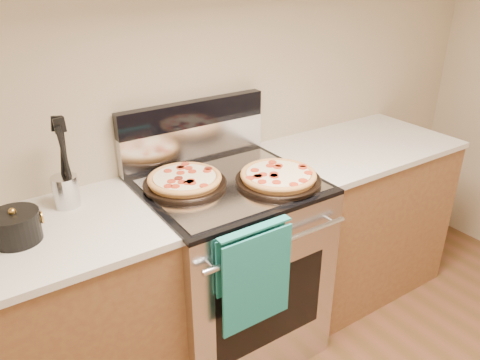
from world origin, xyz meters
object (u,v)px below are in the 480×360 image
pepperoni_pizza_back (185,181)px  saucepan (16,228)px  pepperoni_pizza_front (278,177)px  utensil_crock (66,191)px  range_body (229,269)px

pepperoni_pizza_back → saucepan: size_ratio=2.16×
pepperoni_pizza_back → pepperoni_pizza_front: 0.41m
pepperoni_pizza_front → pepperoni_pizza_back: bearing=150.9°
pepperoni_pizza_back → utensil_crock: (-0.47, 0.13, 0.02)m
utensil_crock → saucepan: size_ratio=0.77×
pepperoni_pizza_front → utensil_crock: size_ratio=2.91×
range_body → saucepan: size_ratio=5.38×
range_body → pepperoni_pizza_back: bearing=158.7°
pepperoni_pizza_front → utensil_crock: bearing=158.3°
utensil_crock → saucepan: utensil_crock is taller
utensil_crock → saucepan: 0.28m
pepperoni_pizza_front → utensil_crock: utensil_crock is taller
range_body → utensil_crock: bearing=162.9°
pepperoni_pizza_front → saucepan: bearing=171.3°
range_body → utensil_crock: 0.86m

